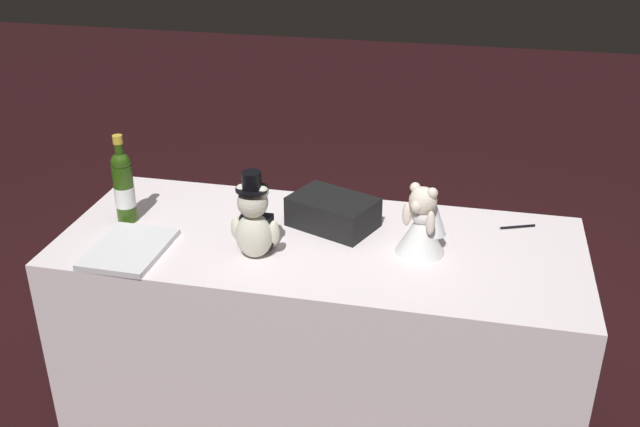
{
  "coord_description": "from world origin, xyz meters",
  "views": [
    {
      "loc": [
        -0.46,
        2.09,
        1.92
      ],
      "look_at": [
        0.0,
        0.0,
        0.85
      ],
      "focal_mm": 41.12,
      "sensor_mm": 36.0,
      "label": 1
    }
  ],
  "objects_px": {
    "champagne_bottle": "(123,186)",
    "guestbook": "(129,249)",
    "signing_pen": "(516,227)",
    "gift_case_black": "(333,212)",
    "teddy_bear_bride": "(424,222)",
    "teddy_bear_groom": "(254,223)"
  },
  "relations": [
    {
      "from": "teddy_bear_bride",
      "to": "guestbook",
      "type": "distance_m",
      "value": 0.95
    },
    {
      "from": "teddy_bear_groom",
      "to": "guestbook",
      "type": "bearing_deg",
      "value": 10.06
    },
    {
      "from": "signing_pen",
      "to": "guestbook",
      "type": "distance_m",
      "value": 1.3
    },
    {
      "from": "teddy_bear_bride",
      "to": "champagne_bottle",
      "type": "distance_m",
      "value": 1.03
    },
    {
      "from": "teddy_bear_bride",
      "to": "guestbook",
      "type": "height_order",
      "value": "teddy_bear_bride"
    },
    {
      "from": "champagne_bottle",
      "to": "signing_pen",
      "type": "height_order",
      "value": "champagne_bottle"
    },
    {
      "from": "champagne_bottle",
      "to": "teddy_bear_bride",
      "type": "bearing_deg",
      "value": -179.53
    },
    {
      "from": "signing_pen",
      "to": "gift_case_black",
      "type": "xyz_separation_m",
      "value": [
        0.62,
        0.12,
        0.05
      ]
    },
    {
      "from": "champagne_bottle",
      "to": "gift_case_black",
      "type": "relative_size",
      "value": 0.96
    },
    {
      "from": "champagne_bottle",
      "to": "guestbook",
      "type": "bearing_deg",
      "value": 116.79
    },
    {
      "from": "teddy_bear_bride",
      "to": "signing_pen",
      "type": "distance_m",
      "value": 0.39
    },
    {
      "from": "teddy_bear_bride",
      "to": "signing_pen",
      "type": "bearing_deg",
      "value": -143.53
    },
    {
      "from": "teddy_bear_bride",
      "to": "champagne_bottle",
      "type": "xyz_separation_m",
      "value": [
        1.03,
        0.01,
        0.03
      ]
    },
    {
      "from": "gift_case_black",
      "to": "teddy_bear_bride",
      "type": "bearing_deg",
      "value": 161.53
    },
    {
      "from": "gift_case_black",
      "to": "guestbook",
      "type": "relative_size",
      "value": 1.09
    },
    {
      "from": "teddy_bear_groom",
      "to": "signing_pen",
      "type": "xyz_separation_m",
      "value": [
        -0.82,
        -0.37,
        -0.11
      ]
    },
    {
      "from": "teddy_bear_bride",
      "to": "champagne_bottle",
      "type": "relative_size",
      "value": 0.74
    },
    {
      "from": "teddy_bear_groom",
      "to": "guestbook",
      "type": "height_order",
      "value": "teddy_bear_groom"
    },
    {
      "from": "gift_case_black",
      "to": "guestbook",
      "type": "distance_m",
      "value": 0.69
    },
    {
      "from": "champagne_bottle",
      "to": "gift_case_black",
      "type": "xyz_separation_m",
      "value": [
        -0.71,
        -0.11,
        -0.08
      ]
    },
    {
      "from": "teddy_bear_bride",
      "to": "champagne_bottle",
      "type": "height_order",
      "value": "champagne_bottle"
    },
    {
      "from": "teddy_bear_bride",
      "to": "signing_pen",
      "type": "height_order",
      "value": "teddy_bear_bride"
    }
  ]
}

